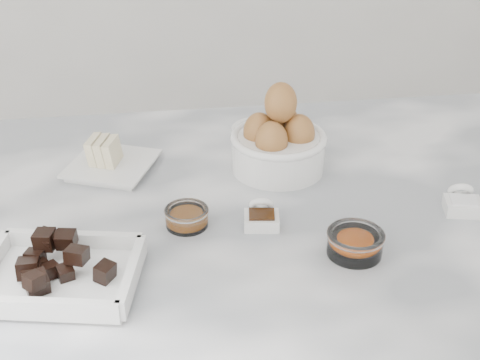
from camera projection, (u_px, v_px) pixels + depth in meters
name	position (u px, v px, depth m)	size (l,w,h in m)	color
marble_slab	(230.00, 224.00, 1.03)	(1.20, 0.80, 0.04)	white
chocolate_dish	(59.00, 271.00, 0.86)	(0.23, 0.19, 0.05)	white
butter_plate	(110.00, 160.00, 1.13)	(0.17, 0.17, 0.06)	white
sugar_ramekin	(259.00, 141.00, 1.16)	(0.10, 0.10, 0.06)	white
egg_bowl	(278.00, 142.00, 1.12)	(0.16, 0.16, 0.16)	white
honey_bowl	(187.00, 217.00, 0.98)	(0.07, 0.07, 0.03)	white
zest_bowl	(355.00, 242.00, 0.92)	(0.08, 0.08, 0.04)	white
vanilla_spoon	(261.00, 216.00, 0.99)	(0.06, 0.07, 0.04)	white
salt_spoon	(462.00, 202.00, 1.02)	(0.06, 0.07, 0.04)	white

